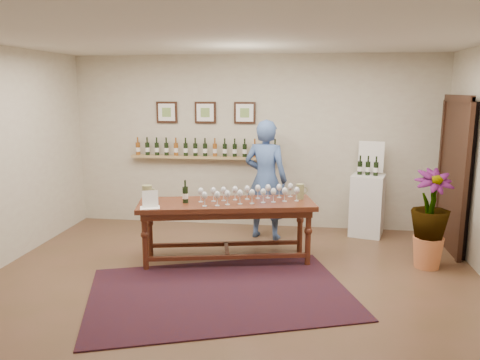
# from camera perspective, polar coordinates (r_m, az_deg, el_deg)

# --- Properties ---
(ground) EXTENTS (6.00, 6.00, 0.00)m
(ground) POSITION_cam_1_polar(r_m,az_deg,el_deg) (5.62, -1.13, -12.65)
(ground) COLOR brown
(ground) RESTS_ON ground
(room_shell) EXTENTS (6.00, 6.00, 6.00)m
(room_shell) POSITION_cam_1_polar(r_m,az_deg,el_deg) (7.16, 18.21, 1.33)
(room_shell) COLOR beige
(room_shell) RESTS_ON ground
(rug) EXTENTS (3.34, 2.74, 0.02)m
(rug) POSITION_cam_1_polar(r_m,az_deg,el_deg) (5.41, -2.46, -13.58)
(rug) COLOR #4A160D
(rug) RESTS_ON ground
(tasting_table) EXTENTS (2.38, 1.18, 0.81)m
(tasting_table) POSITION_cam_1_polar(r_m,az_deg,el_deg) (6.15, -1.66, -3.78)
(tasting_table) COLOR #451E11
(tasting_table) RESTS_ON ground
(table_glasses) EXTENTS (1.44, 0.83, 0.20)m
(table_glasses) POSITION_cam_1_polar(r_m,az_deg,el_deg) (6.12, 1.10, -1.72)
(table_glasses) COLOR silver
(table_glasses) RESTS_ON tasting_table
(table_bottles) EXTENTS (0.33, 0.26, 0.31)m
(table_bottles) POSITION_cam_1_polar(r_m,az_deg,el_deg) (6.11, -6.73, -1.27)
(table_bottles) COLOR black
(table_bottles) RESTS_ON tasting_table
(pitcher_left) EXTENTS (0.19, 0.19, 0.23)m
(pitcher_left) POSITION_cam_1_polar(r_m,az_deg,el_deg) (6.14, -11.23, -1.71)
(pitcher_left) COLOR olive
(pitcher_left) RESTS_ON tasting_table
(pitcher_right) EXTENTS (0.15, 0.15, 0.20)m
(pitcher_right) POSITION_cam_1_polar(r_m,az_deg,el_deg) (6.32, 7.32, -1.39)
(pitcher_right) COLOR olive
(pitcher_right) RESTS_ON tasting_table
(menu_card) EXTENTS (0.28, 0.24, 0.22)m
(menu_card) POSITION_cam_1_polar(r_m,az_deg,el_deg) (5.91, -10.89, -2.30)
(menu_card) COLOR white
(menu_card) RESTS_ON tasting_table
(display_pedestal) EXTENTS (0.59, 0.59, 0.96)m
(display_pedestal) POSITION_cam_1_polar(r_m,az_deg,el_deg) (7.56, 15.23, -2.98)
(display_pedestal) COLOR silver
(display_pedestal) RESTS_ON ground
(pedestal_bottles) EXTENTS (0.33, 0.16, 0.32)m
(pedestal_bottles) POSITION_cam_1_polar(r_m,az_deg,el_deg) (7.43, 15.34, 1.79)
(pedestal_bottles) COLOR black
(pedestal_bottles) RESTS_ON display_pedestal
(info_sign) EXTENTS (0.38, 0.12, 0.53)m
(info_sign) POSITION_cam_1_polar(r_m,az_deg,el_deg) (7.55, 15.69, 2.74)
(info_sign) COLOR white
(info_sign) RESTS_ON display_pedestal
(potted_plant) EXTENTS (0.66, 0.66, 1.10)m
(potted_plant) POSITION_cam_1_polar(r_m,az_deg,el_deg) (6.40, 22.16, -4.43)
(potted_plant) COLOR #CB7243
(potted_plant) RESTS_ON ground
(person) EXTENTS (0.75, 0.58, 1.82)m
(person) POSITION_cam_1_polar(r_m,az_deg,el_deg) (7.08, 3.16, 0.03)
(person) COLOR #3D5991
(person) RESTS_ON ground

